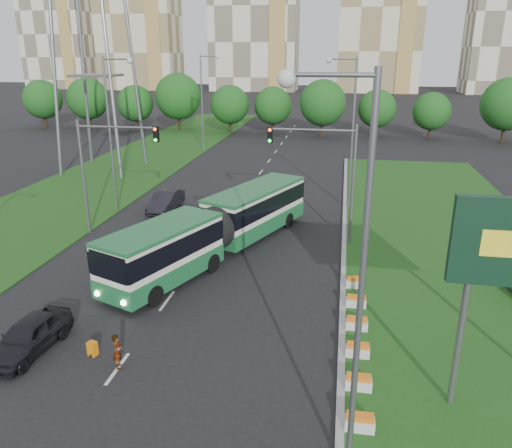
% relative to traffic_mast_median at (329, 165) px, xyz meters
% --- Properties ---
extents(ground, '(360.00, 360.00, 0.00)m').
position_rel_traffic_mast_median_xyz_m(ground, '(-4.78, -10.00, -5.35)').
color(ground, black).
rests_on(ground, ground).
extents(grass_median, '(14.00, 60.00, 0.15)m').
position_rel_traffic_mast_median_xyz_m(grass_median, '(8.22, -2.00, -5.27)').
color(grass_median, '#1C4D16').
rests_on(grass_median, ground).
extents(median_kerb, '(0.30, 60.00, 0.18)m').
position_rel_traffic_mast_median_xyz_m(median_kerb, '(1.27, -2.00, -5.26)').
color(median_kerb, gray).
rests_on(median_kerb, ground).
extents(left_verge, '(12.00, 110.00, 0.10)m').
position_rel_traffic_mast_median_xyz_m(left_verge, '(-22.78, 15.00, -5.30)').
color(left_verge, '#1C4D16').
rests_on(left_verge, ground).
extents(lane_markings, '(0.20, 100.00, 0.01)m').
position_rel_traffic_mast_median_xyz_m(lane_markings, '(-7.78, 10.00, -5.35)').
color(lane_markings, beige).
rests_on(lane_markings, ground).
extents(flower_planters, '(1.10, 11.50, 0.60)m').
position_rel_traffic_mast_median_xyz_m(flower_planters, '(1.92, -12.50, -4.90)').
color(flower_planters, silver).
rests_on(flower_planters, grass_median).
extents(traffic_mast_median, '(5.76, 0.32, 8.00)m').
position_rel_traffic_mast_median_xyz_m(traffic_mast_median, '(0.00, 0.00, 0.00)').
color(traffic_mast_median, slate).
rests_on(traffic_mast_median, ground).
extents(traffic_mast_left, '(5.76, 0.32, 8.00)m').
position_rel_traffic_mast_median_xyz_m(traffic_mast_left, '(-15.16, -1.00, 0.00)').
color(traffic_mast_left, slate).
rests_on(traffic_mast_left, ground).
extents(street_lamps, '(36.00, 60.00, 12.00)m').
position_rel_traffic_mast_median_xyz_m(street_lamps, '(-7.78, 0.00, 0.65)').
color(street_lamps, slate).
rests_on(street_lamps, ground).
extents(tree_line, '(120.00, 8.00, 9.00)m').
position_rel_traffic_mast_median_xyz_m(tree_line, '(5.22, 45.00, -0.85)').
color(tree_line, '#134715').
rests_on(tree_line, ground).
extents(apartment_tower_west, '(26.00, 15.00, 48.00)m').
position_rel_traffic_mast_median_xyz_m(apartment_tower_west, '(-69.78, 140.00, 18.65)').
color(apartment_tower_west, beige).
rests_on(apartment_tower_west, ground).
extents(apartment_tower_cwest, '(28.00, 15.00, 52.00)m').
position_rel_traffic_mast_median_xyz_m(apartment_tower_cwest, '(-29.78, 140.00, 20.65)').
color(apartment_tower_cwest, silver).
rests_on(apartment_tower_cwest, ground).
extents(apartment_tower_ceast, '(25.00, 15.00, 50.00)m').
position_rel_traffic_mast_median_xyz_m(apartment_tower_ceast, '(10.22, 140.00, 19.65)').
color(apartment_tower_ceast, beige).
rests_on(apartment_tower_ceast, ground).
extents(midrise_west, '(22.00, 14.00, 36.00)m').
position_rel_traffic_mast_median_xyz_m(midrise_west, '(-99.78, 140.00, 12.65)').
color(midrise_west, silver).
rests_on(midrise_west, ground).
extents(articulated_bus, '(2.82, 18.08, 2.98)m').
position_rel_traffic_mast_median_xyz_m(articulated_bus, '(-6.93, -3.24, -3.53)').
color(articulated_bus, silver).
rests_on(articulated_bus, ground).
extents(car_left_near, '(2.18, 4.56, 1.51)m').
position_rel_traffic_mast_median_xyz_m(car_left_near, '(-12.03, -15.44, -4.60)').
color(car_left_near, black).
rests_on(car_left_near, ground).
extents(car_left_far, '(1.76, 4.88, 1.60)m').
position_rel_traffic_mast_median_xyz_m(car_left_far, '(-13.16, 4.98, -4.55)').
color(car_left_far, black).
rests_on(car_left_far, ground).
extents(pedestrian, '(0.53, 0.65, 1.53)m').
position_rel_traffic_mast_median_xyz_m(pedestrian, '(-7.75, -15.90, -4.58)').
color(pedestrian, gray).
rests_on(pedestrian, ground).
extents(shopping_trolley, '(0.37, 0.39, 0.63)m').
position_rel_traffic_mast_median_xyz_m(shopping_trolley, '(-9.23, -15.26, -5.04)').
color(shopping_trolley, orange).
rests_on(shopping_trolley, ground).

